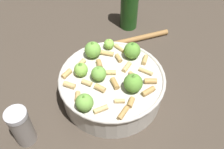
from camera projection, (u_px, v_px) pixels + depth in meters
ground_plane at (112, 95)px, 0.64m from camera, size 2.40×2.40×0.00m
cooking_pan at (112, 84)px, 0.61m from camera, size 0.25×0.25×0.12m
pepper_shaker at (21, 127)px, 0.52m from camera, size 0.04×0.04×0.10m
olive_oil_bottle at (130, 2)px, 0.77m from camera, size 0.05×0.05×0.21m
wooden_spoon at (124, 42)px, 0.77m from camera, size 0.25×0.11×0.02m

